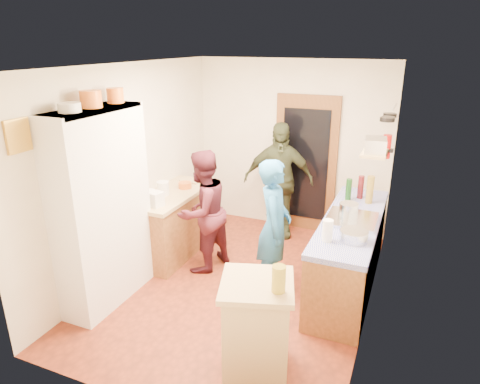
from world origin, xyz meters
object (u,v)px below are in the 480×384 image
Objects in this scene: person_left at (206,211)px; person_hob at (277,228)px; island_base at (256,329)px; person_back at (279,180)px; hutch_body at (103,209)px; right_counter_base at (349,255)px.

person_hob is at bearing 96.76° from person_left.
person_back reaches higher than island_base.
island_base is at bearing 56.44° from person_left.
hutch_body is 1.26× the size of person_back.
person_hob is 1.02× the size of person_left.
island_base is at bearing 175.61° from person_hob.
person_left is (0.72, 1.06, -0.31)m from hutch_body.
person_left is 1.42m from person_back.
right_counter_base is 1.83m from person_left.
right_counter_base is 2.56× the size of island_base.
island_base is 1.99m from person_left.
right_counter_base is at bearing -77.49° from person_hob.
hutch_body is 2.90m from right_counter_base.
hutch_body is 2.13m from island_base.
person_left is (-1.78, -0.24, 0.37)m from right_counter_base.
right_counter_base is at bearing 114.50° from person_left.
person_hob reaches higher than island_base.
person_left is at bearing -172.17° from right_counter_base.
hutch_body is 1.38× the size of person_left.
hutch_body is at bearing -17.77° from person_left.
right_counter_base is at bearing -58.36° from person_back.
person_hob is at bearing -152.02° from right_counter_base.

